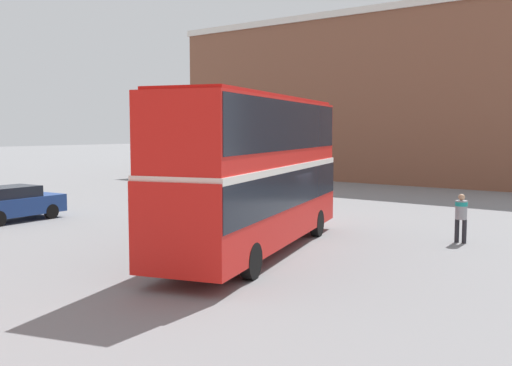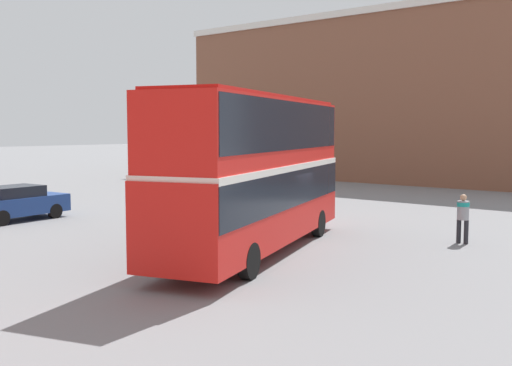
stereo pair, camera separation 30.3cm
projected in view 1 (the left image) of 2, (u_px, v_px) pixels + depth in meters
ground_plane at (277, 246)px, 20.35m from camera, size 240.00×240.00×0.00m
building_row_right at (377, 99)px, 48.95m from camera, size 11.28×32.09×12.81m
double_decker_bus at (256, 164)px, 19.07m from camera, size 11.26×5.68×5.00m
pedestrian_foreground at (461, 213)px, 20.84m from camera, size 0.43×0.43×1.72m
parked_car_kerb_far at (13, 203)px, 25.83m from camera, size 4.38×2.19×1.52m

